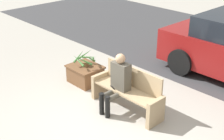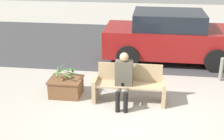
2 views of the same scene
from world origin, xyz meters
The scene contains 5 objects.
ground_plane centered at (0.00, 0.00, 0.00)m, with size 30.00×30.00×0.00m, color #9E998E.
bench centered at (-0.11, 0.80, 0.43)m, with size 1.71×0.48×0.90m.
person_seated centered at (-0.23, 0.62, 0.69)m, with size 0.40×0.63×1.26m.
planter_box centered at (-1.69, 0.92, 0.24)m, with size 0.80×0.68×0.45m.
potted_plant centered at (-1.68, 0.93, 0.62)m, with size 0.58×0.60×0.39m.
Camera 1 is at (3.86, -3.43, 3.59)m, focal length 50.00 mm.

